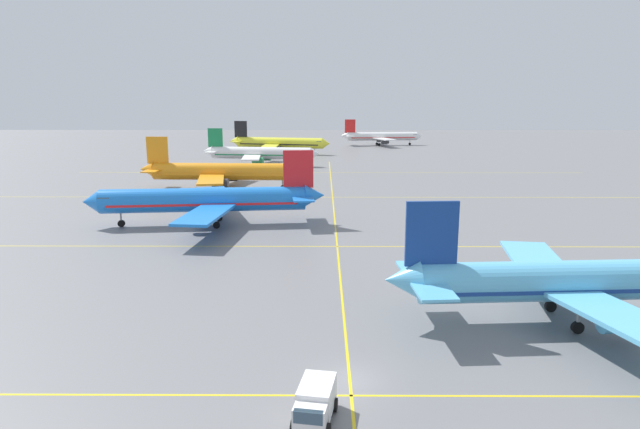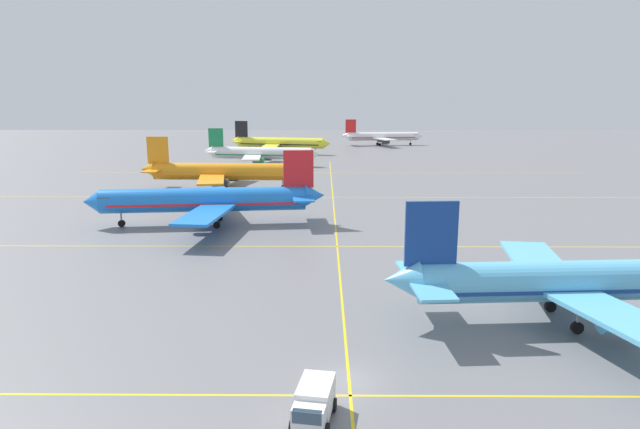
% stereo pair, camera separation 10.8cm
% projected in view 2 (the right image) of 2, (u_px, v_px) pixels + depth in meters
% --- Properties ---
extents(ground_plane, '(600.00, 600.00, 0.00)m').
position_uv_depth(ground_plane, '(349.00, 380.00, 36.05)').
color(ground_plane, slate).
extents(airliner_front_gate, '(33.05, 28.46, 10.27)m').
position_uv_depth(airliner_front_gate, '(582.00, 281.00, 44.73)').
color(airliner_front_gate, '#5BB7E5').
rests_on(airliner_front_gate, ground).
extents(airliner_second_row, '(34.73, 29.77, 10.79)m').
position_uv_depth(airliner_second_row, '(208.00, 200.00, 79.72)').
color(airliner_second_row, blue).
rests_on(airliner_second_row, ground).
extents(airliner_third_row, '(34.33, 29.62, 10.68)m').
position_uv_depth(airliner_third_row, '(223.00, 172.00, 111.20)').
color(airliner_third_row, orange).
rests_on(airliner_third_row, ground).
extents(airliner_far_left_stand, '(32.80, 28.06, 10.20)m').
position_uv_depth(airliner_far_left_stand, '(260.00, 153.00, 151.23)').
color(airliner_far_left_stand, white).
rests_on(airliner_far_left_stand, ground).
extents(airliner_far_right_stand, '(34.66, 29.45, 10.85)m').
position_uv_depth(airliner_far_right_stand, '(279.00, 143.00, 184.12)').
color(airliner_far_right_stand, yellow).
rests_on(airliner_far_right_stand, ground).
extents(airliner_distant_taxiway, '(32.97, 28.29, 10.25)m').
position_uv_depth(airliner_distant_taxiway, '(382.00, 137.00, 218.76)').
color(airliner_distant_taxiway, white).
rests_on(airliner_distant_taxiway, ground).
extents(taxiway_markings, '(126.50, 155.37, 0.01)m').
position_uv_depth(taxiway_markings, '(335.00, 217.00, 85.93)').
color(taxiway_markings, yellow).
rests_on(taxiway_markings, ground).
extents(service_truck_red_van, '(2.72, 4.37, 2.10)m').
position_uv_depth(service_truck_red_van, '(314.00, 403.00, 31.14)').
color(service_truck_red_van, white).
rests_on(service_truck_red_van, ground).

